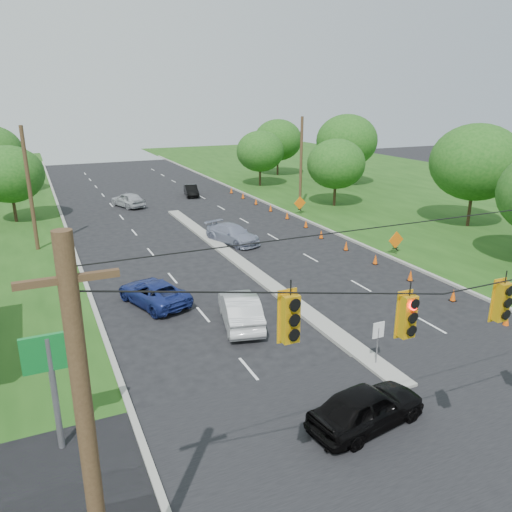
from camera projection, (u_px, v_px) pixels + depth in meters
name	position (u px, v px, depth m)	size (l,w,h in m)	color
ground	(492.00, 455.00, 15.94)	(160.00, 160.00, 0.00)	black
cross_street	(492.00, 455.00, 15.94)	(160.00, 14.00, 0.02)	black
curb_left	(72.00, 246.00, 37.98)	(0.25, 110.00, 0.16)	gray
curb_right	(303.00, 220.00, 45.91)	(0.25, 110.00, 0.16)	gray
median	(240.00, 263.00, 34.14)	(1.00, 34.00, 0.18)	gray
median_sign	(378.00, 335.00, 20.69)	(0.55, 0.06, 2.05)	gray
utility_pole_far_left	(30.00, 190.00, 35.66)	(0.28, 0.28, 9.00)	#422D1C
utility_pole_far_right	(301.00, 163.00, 49.80)	(0.28, 0.28, 9.00)	#422D1C
cone_1	(507.00, 320.00, 24.73)	(0.32, 0.32, 0.70)	#EC5309
cone_2	(453.00, 295.00, 27.77)	(0.32, 0.32, 0.70)	#EC5309
cone_3	(410.00, 275.00, 30.80)	(0.32, 0.32, 0.70)	#EC5309
cone_4	(375.00, 259.00, 33.83)	(0.32, 0.32, 0.70)	#EC5309
cone_5	(346.00, 246.00, 36.87)	(0.32, 0.32, 0.70)	#EC5309
cone_6	(321.00, 234.00, 39.90)	(0.32, 0.32, 0.70)	#EC5309
cone_7	(306.00, 224.00, 43.17)	(0.32, 0.32, 0.70)	#EC5309
cone_8	(287.00, 215.00, 46.20)	(0.32, 0.32, 0.70)	#EC5309
cone_9	(271.00, 208.00, 49.24)	(0.32, 0.32, 0.70)	#EC5309
cone_10	(256.00, 201.00, 52.27)	(0.32, 0.32, 0.70)	#EC5309
cone_11	(243.00, 195.00, 55.31)	(0.32, 0.32, 0.70)	#EC5309
cone_12	(231.00, 190.00, 58.34)	(0.32, 0.32, 0.70)	#EC5309
work_sign_1	(396.00, 241.00, 35.45)	(1.27, 0.58, 1.37)	black
work_sign_2	(300.00, 204.00, 47.58)	(1.27, 0.58, 1.37)	black
tree_5	(9.00, 174.00, 43.79)	(5.88, 5.88, 6.86)	black
tree_8	(476.00, 162.00, 41.93)	(7.56, 7.56, 8.82)	black
tree_9	(336.00, 164.00, 50.36)	(5.88, 5.88, 6.86)	black
tree_10	(347.00, 141.00, 61.79)	(7.56, 7.56, 8.82)	black
tree_11	(278.00, 140.00, 69.94)	(6.72, 6.72, 7.84)	black
tree_12	(260.00, 151.00, 61.71)	(5.88, 5.88, 6.86)	black
black_sedan	(367.00, 407.00, 17.12)	(1.79, 4.46, 1.52)	black
white_sedan	(240.00, 309.00, 24.82)	(1.69, 4.86, 1.60)	silver
blue_pickup	(153.00, 292.00, 27.29)	(2.24, 4.86, 1.35)	navy
silver_car_far	(233.00, 234.00, 38.58)	(2.02, 4.97, 1.44)	gray
silver_car_oncoming	(128.00, 200.00, 51.04)	(1.79, 4.45, 1.51)	#ACAEB4
dark_car_receding	(191.00, 191.00, 56.65)	(1.33, 3.83, 1.26)	black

